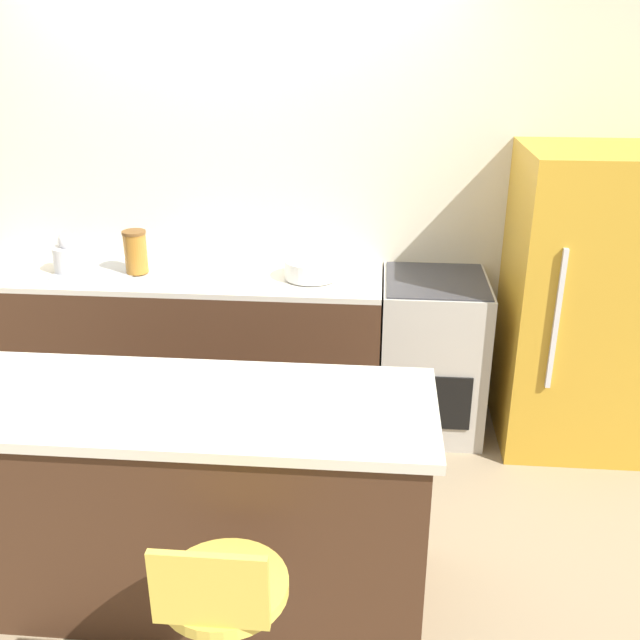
% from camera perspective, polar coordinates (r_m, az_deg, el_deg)
% --- Properties ---
extents(ground_plane, '(14.00, 14.00, 0.00)m').
position_cam_1_polar(ground_plane, '(4.06, -7.32, -9.80)').
color(ground_plane, '#998466').
extents(wall_back, '(8.00, 0.06, 2.60)m').
position_cam_1_polar(wall_back, '(4.17, -6.33, 10.54)').
color(wall_back, beige).
rests_on(wall_back, ground_plane).
extents(back_counter, '(2.35, 0.62, 0.89)m').
position_cam_1_polar(back_counter, '(4.21, -11.41, -1.99)').
color(back_counter, '#422819').
rests_on(back_counter, ground_plane).
extents(kitchen_island, '(1.84, 0.69, 0.88)m').
position_cam_1_polar(kitchen_island, '(2.93, -9.82, -13.84)').
color(kitchen_island, '#422819').
rests_on(kitchen_island, ground_plane).
extents(oven_range, '(0.57, 0.63, 0.89)m').
position_cam_1_polar(oven_range, '(4.06, 8.92, -2.74)').
color(oven_range, '#B7B2A8').
rests_on(oven_range, ground_plane).
extents(refrigerator, '(0.74, 0.73, 1.61)m').
position_cam_1_polar(refrigerator, '(4.01, 20.04, 1.35)').
color(refrigerator, gold).
rests_on(refrigerator, ground_plane).
extents(stool_chair, '(0.39, 0.39, 0.86)m').
position_cam_1_polar(stool_chair, '(2.42, -7.56, -23.51)').
color(stool_chair, '#B7B7BC').
rests_on(stool_chair, ground_plane).
extents(kettle, '(0.18, 0.18, 0.22)m').
position_cam_1_polar(kettle, '(4.20, -19.42, 4.89)').
color(kettle, silver).
rests_on(kettle, back_counter).
extents(mixing_bowl, '(0.29, 0.29, 0.10)m').
position_cam_1_polar(mixing_bowl, '(3.87, -0.72, 4.14)').
color(mixing_bowl, white).
rests_on(mixing_bowl, back_counter).
extents(canister_jar, '(0.13, 0.13, 0.24)m').
position_cam_1_polar(canister_jar, '(4.05, -14.53, 5.32)').
color(canister_jar, '#9E6623').
rests_on(canister_jar, back_counter).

